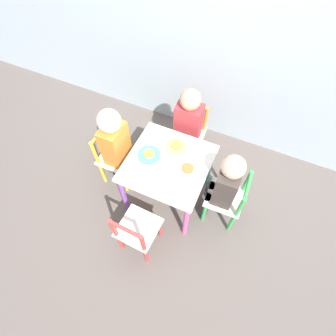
# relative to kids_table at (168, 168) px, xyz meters

# --- Properties ---
(ground_plane) EXTENTS (6.00, 6.00, 0.00)m
(ground_plane) POSITION_rel_kids_table_xyz_m (0.00, 0.00, -0.41)
(ground_plane) COLOR #5B514C
(kids_table) EXTENTS (0.57, 0.57, 0.48)m
(kids_table) POSITION_rel_kids_table_xyz_m (0.00, 0.00, 0.00)
(kids_table) COLOR silver
(kids_table) RESTS_ON ground_plane
(chair_yellow) EXTENTS (0.26, 0.26, 0.53)m
(chair_yellow) POSITION_rel_kids_table_xyz_m (-0.47, 0.00, -0.14)
(chair_yellow) COLOR silver
(chair_yellow) RESTS_ON ground_plane
(chair_orange) EXTENTS (0.27, 0.27, 0.53)m
(chair_orange) POSITION_rel_kids_table_xyz_m (-0.02, 0.47, -0.14)
(chair_orange) COLOR silver
(chair_orange) RESTS_ON ground_plane
(chair_green) EXTENTS (0.27, 0.27, 0.53)m
(chair_green) POSITION_rel_kids_table_xyz_m (0.47, 0.02, -0.14)
(chair_green) COLOR silver
(chair_green) RESTS_ON ground_plane
(chair_red) EXTENTS (0.27, 0.27, 0.53)m
(chair_red) POSITION_rel_kids_table_xyz_m (-0.02, -0.47, -0.14)
(chair_red) COLOR silver
(chair_red) RESTS_ON ground_plane
(child_left) EXTENTS (0.22, 0.20, 0.79)m
(child_left) POSITION_rel_kids_table_xyz_m (-0.41, 0.00, 0.07)
(child_left) COLOR #7A6B5B
(child_left) RESTS_ON ground_plane
(child_back) EXTENTS (0.21, 0.21, 0.77)m
(child_back) POSITION_rel_kids_table_xyz_m (-0.02, 0.41, 0.05)
(child_back) COLOR #38383D
(child_back) RESTS_ON ground_plane
(child_right) EXTENTS (0.21, 0.20, 0.75)m
(child_right) POSITION_rel_kids_table_xyz_m (0.40, 0.01, 0.04)
(child_right) COLOR #38383D
(child_right) RESTS_ON ground_plane
(plate_left) EXTENTS (0.17, 0.17, 0.03)m
(plate_left) POSITION_rel_kids_table_xyz_m (-0.15, 0.00, 0.08)
(plate_left) COLOR #4C9EE0
(plate_left) RESTS_ON kids_table
(plate_back) EXTENTS (0.16, 0.16, 0.03)m
(plate_back) POSITION_rel_kids_table_xyz_m (0.00, 0.15, 0.08)
(plate_back) COLOR #EADB66
(plate_back) RESTS_ON kids_table
(plate_right) EXTENTS (0.18, 0.18, 0.03)m
(plate_right) POSITION_rel_kids_table_xyz_m (0.15, 0.00, 0.08)
(plate_right) COLOR white
(plate_right) RESTS_ON kids_table
(storage_bin) EXTENTS (0.20, 0.21, 0.16)m
(storage_bin) POSITION_rel_kids_table_xyz_m (-0.72, 0.32, -0.33)
(storage_bin) COLOR #3D8E56
(storage_bin) RESTS_ON ground_plane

